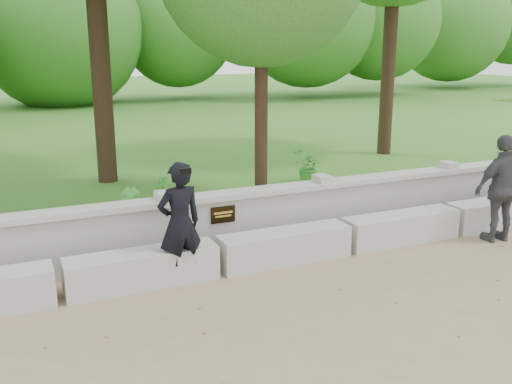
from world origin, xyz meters
TOP-DOWN VIEW (x-y plane):
  - ground at (0.00, 0.00)m, footprint 80.00×80.00m
  - lawn at (0.00, 14.00)m, footprint 40.00×22.00m
  - concrete_bench at (0.00, 1.90)m, footprint 11.90×0.45m
  - parapet_wall at (0.00, 2.60)m, footprint 12.50×0.35m
  - man_main at (-0.53, 1.80)m, footprint 0.62×0.56m
  - visitor_right at (4.41, 1.34)m, footprint 1.00×0.50m
  - shrub_b at (-0.81, 3.30)m, footprint 0.46×0.47m
  - shrub_c at (3.07, 4.97)m, footprint 0.72×0.67m
  - shrub_d at (-0.06, 4.40)m, footprint 0.38×0.39m

SIDE VIEW (x-z plane):
  - ground at x=0.00m, z-range 0.00..0.00m
  - lawn at x=0.00m, z-range 0.00..0.25m
  - concrete_bench at x=0.00m, z-range 0.00..0.45m
  - parapet_wall at x=0.00m, z-range 0.01..0.91m
  - shrub_d at x=-0.06m, z-range 0.25..0.80m
  - shrub_c at x=3.07m, z-range 0.25..0.90m
  - shrub_b at x=-0.81m, z-range 0.25..0.92m
  - man_main at x=-0.53m, z-range 0.00..1.57m
  - visitor_right at x=4.41m, z-range 0.00..1.66m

